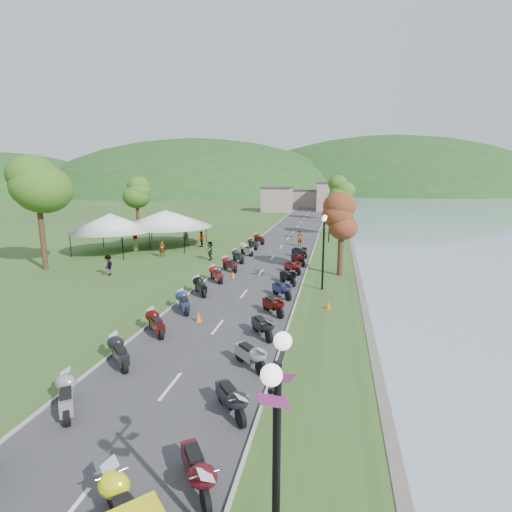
# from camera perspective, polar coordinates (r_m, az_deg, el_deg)

# --- Properties ---
(ground) EXTENTS (400.00, 400.00, 0.00)m
(ground) POSITION_cam_1_polar(r_m,az_deg,el_deg) (12.85, -19.97, -25.85)
(ground) COLOR #3E6528
(ground) RESTS_ON ground
(road) EXTENTS (7.00, 120.00, 0.02)m
(road) POSITION_cam_1_polar(r_m,az_deg,el_deg) (49.51, 4.59, 2.51)
(road) COLOR #3C3C3F
(road) RESTS_ON ground
(hills_backdrop) EXTENTS (360.00, 120.00, 76.00)m
(hills_backdrop) POSITION_cam_1_polar(r_m,az_deg,el_deg) (208.80, 9.95, 9.15)
(hills_backdrop) COLOR #285621
(hills_backdrop) RESTS_ON ground
(far_building) EXTENTS (18.00, 16.00, 5.00)m
(far_building) POSITION_cam_1_polar(r_m,az_deg,el_deg) (94.04, 6.72, 8.20)
(far_building) COLOR gray
(far_building) RESTS_ON ground
(yellow_trike) EXTENTS (2.88, 2.88, 1.15)m
(yellow_trike) POSITION_cam_1_polar(r_m,az_deg,el_deg) (10.56, -18.60, -31.32)
(yellow_trike) COLOR yellow
(yellow_trike) RESTS_ON ground
(moto_row_left) EXTENTS (2.60, 42.73, 1.10)m
(moto_row_left) POSITION_cam_1_polar(r_m,az_deg,el_deg) (26.24, -7.77, -4.38)
(moto_row_left) COLOR #331411
(moto_row_left) RESTS_ON ground
(moto_row_right) EXTENTS (2.60, 31.53, 1.10)m
(moto_row_right) POSITION_cam_1_polar(r_m,az_deg,el_deg) (23.98, 3.18, -5.81)
(moto_row_right) COLOR #331411
(moto_row_right) RESTS_ON ground
(streetlamp_near) EXTENTS (1.40, 1.40, 5.00)m
(streetlamp_near) POSITION_cam_1_polar(r_m,az_deg,el_deg) (7.71, 2.89, -30.44)
(streetlamp_near) COLOR black
(streetlamp_near) RESTS_ON ground
(vendor_tent_main) EXTENTS (6.83, 6.83, 4.00)m
(vendor_tent_main) POSITION_cam_1_polar(r_m,az_deg,el_deg) (44.75, -12.72, 3.89)
(vendor_tent_main) COLOR white
(vendor_tent_main) RESTS_ON ground
(vendor_tent_side) EXTENTS (5.44, 5.44, 4.00)m
(vendor_tent_side) POSITION_cam_1_polar(r_m,az_deg,el_deg) (42.31, -19.94, 3.06)
(vendor_tent_side) COLOR white
(vendor_tent_side) RESTS_ON ground
(tree_park_left) EXTENTS (4.12, 4.12, 11.44)m
(tree_park_left) POSITION_cam_1_polar(r_m,az_deg,el_deg) (36.77, -28.63, 7.04)
(tree_park_left) COLOR #427421
(tree_park_left) RESTS_ON ground
(tree_lakeside) EXTENTS (2.53, 2.53, 7.03)m
(tree_lakeside) POSITION_cam_1_polar(r_m,az_deg,el_deg) (31.21, 12.11, 3.55)
(tree_lakeside) COLOR #427421
(tree_lakeside) RESTS_ON ground
(pedestrian_a) EXTENTS (0.72, 0.66, 1.61)m
(pedestrian_a) POSITION_cam_1_polar(r_m,az_deg,el_deg) (39.29, -13.21, -0.11)
(pedestrian_a) COLOR slate
(pedestrian_a) RESTS_ON ground
(pedestrian_b) EXTENTS (0.96, 0.69, 1.78)m
(pedestrian_b) POSITION_cam_1_polar(r_m,az_deg,el_deg) (44.98, -9.99, 1.46)
(pedestrian_b) COLOR slate
(pedestrian_b) RESTS_ON ground
(pedestrian_c) EXTENTS (0.56, 1.09, 1.61)m
(pedestrian_c) POSITION_cam_1_polar(r_m,az_deg,el_deg) (33.22, -20.24, -2.61)
(pedestrian_c) COLOR slate
(pedestrian_c) RESTS_ON ground
(traffic_cone_near) EXTENTS (0.36, 0.36, 0.56)m
(traffic_cone_near) POSITION_cam_1_polar(r_m,az_deg,el_deg) (21.64, -8.23, -8.62)
(traffic_cone_near) COLOR #F2590C
(traffic_cone_near) RESTS_ON ground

